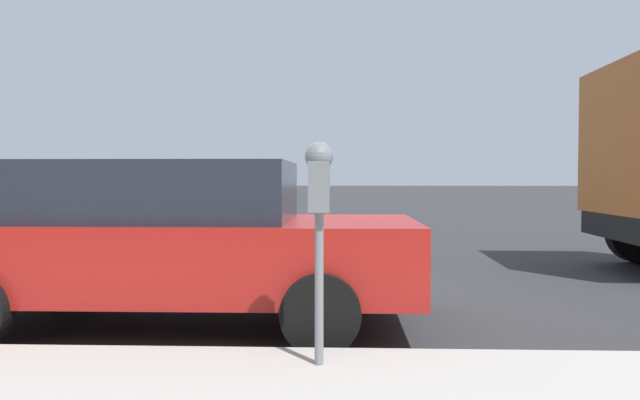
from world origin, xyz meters
TOP-DOWN VIEW (x-y plane):
  - ground_plane at (0.00, 0.00)m, footprint 220.00×220.00m
  - parking_meter at (-2.62, -0.98)m, footprint 0.21×0.19m
  - car_red at (-0.95, 0.50)m, footprint 2.17×4.54m

SIDE VIEW (x-z plane):
  - ground_plane at x=0.00m, z-range 0.00..0.00m
  - car_red at x=-0.95m, z-range 0.04..1.58m
  - parking_meter at x=-2.62m, z-range 0.52..2.02m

